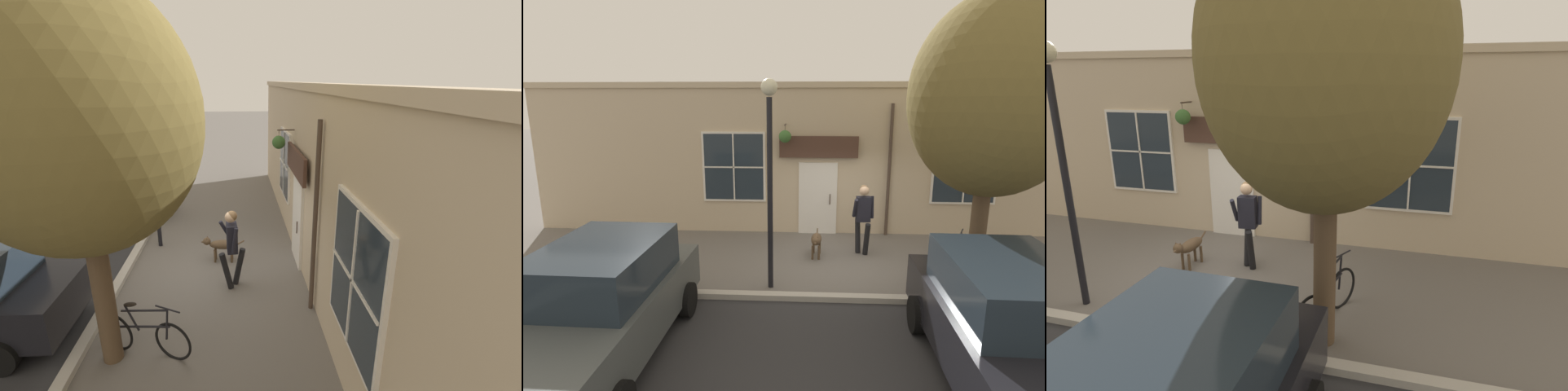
% 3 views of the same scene
% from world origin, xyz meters
% --- Properties ---
extents(ground_plane, '(90.00, 90.00, 0.00)m').
position_xyz_m(ground_plane, '(0.00, 0.00, 0.00)').
color(ground_plane, '#66605B').
extents(storefront_facade, '(0.95, 18.00, 4.32)m').
position_xyz_m(storefront_facade, '(-2.34, -0.00, 2.17)').
color(storefront_facade, '#C6B293').
rests_on(storefront_facade, ground_plane).
extents(pedestrian_walking, '(0.59, 0.55, 1.79)m').
position_xyz_m(pedestrian_walking, '(-0.56, 0.47, 1.09)').
color(pedestrian_walking, black).
rests_on(pedestrian_walking, ground_plane).
extents(dog_on_leash, '(1.10, 0.31, 0.67)m').
position_xyz_m(dog_on_leash, '(-0.25, -0.70, 0.45)').
color(dog_on_leash, brown).
rests_on(dog_on_leash, ground_plane).
extents(street_tree_by_curb, '(3.39, 3.05, 5.74)m').
position_xyz_m(street_tree_by_curb, '(1.44, 2.41, 3.78)').
color(street_tree_by_curb, brown).
rests_on(street_tree_by_curb, ground_plane).
extents(leaning_bicycle, '(1.64, 0.66, 1.00)m').
position_xyz_m(leaning_bicycle, '(0.90, 2.38, 0.38)').
color(leaning_bicycle, black).
rests_on(leaning_bicycle, ground_plane).
extents(parked_car_nearest_curb, '(4.33, 2.00, 1.75)m').
position_xyz_m(parked_car_nearest_curb, '(3.96, -3.98, 0.88)').
color(parked_car_nearest_curb, '#474C4C').
rests_on(parked_car_nearest_curb, ground_plane).
extents(street_lamp, '(0.32, 0.32, 4.22)m').
position_xyz_m(street_lamp, '(1.46, -1.68, 2.81)').
color(street_lamp, black).
rests_on(street_lamp, ground_plane).
extents(fire_hydrant, '(0.34, 0.20, 0.77)m').
position_xyz_m(fire_hydrant, '(1.56, -4.43, 0.40)').
color(fire_hydrant, '#99999E').
rests_on(fire_hydrant, ground_plane).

